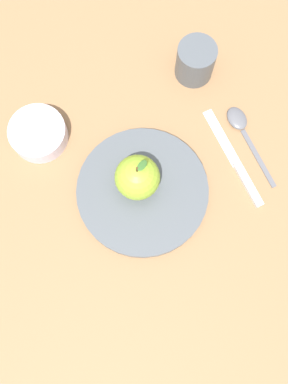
# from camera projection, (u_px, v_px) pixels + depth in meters

# --- Properties ---
(ground_plane) EXTENTS (2.40, 2.40, 0.00)m
(ground_plane) POSITION_uv_depth(u_px,v_px,m) (152.00, 186.00, 0.76)
(ground_plane) COLOR olive
(dinner_plate) EXTENTS (0.24, 0.24, 0.02)m
(dinner_plate) POSITION_uv_depth(u_px,v_px,m) (144.00, 193.00, 0.75)
(dinner_plate) COLOR #4C5156
(dinner_plate) RESTS_ON ground_plane
(apple) EXTENTS (0.08, 0.08, 0.09)m
(apple) POSITION_uv_depth(u_px,v_px,m) (137.00, 177.00, 0.71)
(apple) COLOR #8CB22D
(apple) RESTS_ON dinner_plate
(side_bowl) EXTENTS (0.10, 0.10, 0.04)m
(side_bowl) POSITION_uv_depth(u_px,v_px,m) (38.00, 133.00, 0.76)
(side_bowl) COLOR silver
(side_bowl) RESTS_ON ground_plane
(cup) EXTENTS (0.07, 0.07, 0.07)m
(cup) POSITION_uv_depth(u_px,v_px,m) (196.00, 60.00, 0.78)
(cup) COLOR #4C5156
(cup) RESTS_ON ground_plane
(knife) EXTENTS (0.05, 0.21, 0.01)m
(knife) POSITION_uv_depth(u_px,v_px,m) (237.00, 165.00, 0.77)
(knife) COLOR silver
(knife) RESTS_ON ground_plane
(spoon) EXTENTS (0.05, 0.17, 0.01)m
(spoon) POSITION_uv_depth(u_px,v_px,m) (242.00, 127.00, 0.78)
(spoon) COLOR #59595E
(spoon) RESTS_ON ground_plane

